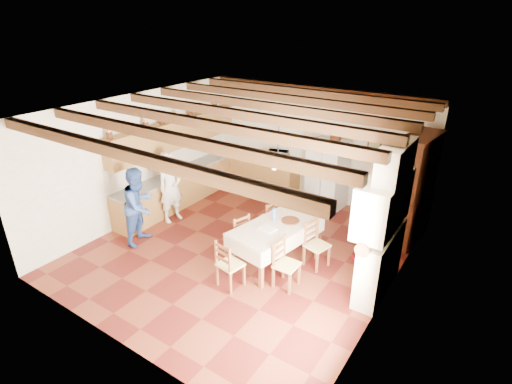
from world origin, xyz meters
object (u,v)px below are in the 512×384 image
chair_right_far (317,245)px  hutch (413,189)px  person_woman_red (367,226)px  chair_left_near (237,234)px  chair_right_near (287,264)px  chair_end_near (230,263)px  dining_table (276,229)px  chair_end_far (310,221)px  microwave (278,157)px  person_woman_blue (140,205)px  person_man (171,187)px  chair_left_far (265,220)px  refrigerator (327,175)px

chair_right_far → hutch: bearing=-15.1°
person_woman_red → chair_left_near: bearing=-49.0°
chair_right_near → chair_end_near: same height
dining_table → chair_end_far: 1.14m
chair_end_near → microwave: (-1.48, 4.12, 0.57)m
person_woman_blue → hutch: bearing=-68.2°
dining_table → chair_left_near: (-0.80, -0.24, -0.27)m
chair_end_far → person_man: size_ratio=0.55×
chair_right_far → person_woman_red: size_ratio=0.61×
hutch → person_man: (-4.96, -2.26, -0.33)m
chair_end_near → person_man: (-2.73, 1.29, 0.39)m
chair_end_far → chair_left_far: bearing=-133.1°
chair_end_far → dining_table: bearing=-83.1°
chair_left_near → chair_right_near: 1.44m
hutch → chair_right_near: hutch is taller
chair_left_far → person_man: (-2.35, -0.48, 0.39)m
refrigerator → chair_end_far: (0.45, -1.80, -0.40)m
refrigerator → chair_right_near: size_ratio=1.84×
chair_end_far → microwave: size_ratio=1.74×
chair_left_near → person_man: bearing=-83.4°
chair_right_far → chair_end_far: size_ratio=1.00×
dining_table → person_woman_red: person_woman_red is taller
refrigerator → person_man: (-2.76, -2.76, -0.01)m
dining_table → chair_right_far: size_ratio=2.12×
chair_end_far → microwave: microwave is taller
chair_right_near → hutch: bearing=-24.2°
person_man → chair_right_near: bearing=-91.2°
hutch → person_man: bearing=-148.5°
chair_end_far → refrigerator: bearing=122.0°
hutch → chair_end_far: bearing=-136.2°
chair_left_far → microwave: (-1.10, 2.35, 0.57)m
hutch → dining_table: (-1.96, -2.40, -0.46)m
person_man → person_woman_blue: (0.15, -1.08, -0.01)m
person_man → person_woman_red: size_ratio=1.10×
refrigerator → chair_left_far: size_ratio=1.84×
chair_left_far → person_woman_blue: bearing=-52.7°
chair_left_near → chair_right_near: bearing=91.4°
chair_left_far → person_woman_red: person_woman_red is taller
chair_right_near → chair_end_near: (-0.87, -0.56, 0.00)m
person_woman_red → microwave: person_woman_red is taller
dining_table → chair_right_near: (0.59, -0.60, -0.27)m
chair_end_near → person_man: bearing=-15.0°
chair_right_near → chair_end_near: size_ratio=1.00×
dining_table → person_man: bearing=177.5°
hutch → chair_right_far: hutch is taller
chair_end_far → chair_left_near: bearing=-109.5°
chair_right_near → chair_right_far: size_ratio=1.00×
chair_left_near → chair_end_far: bearing=158.7°
person_man → chair_right_far: bearing=-77.1°
chair_end_far → microwave: (-1.97, 1.87, 0.57)m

